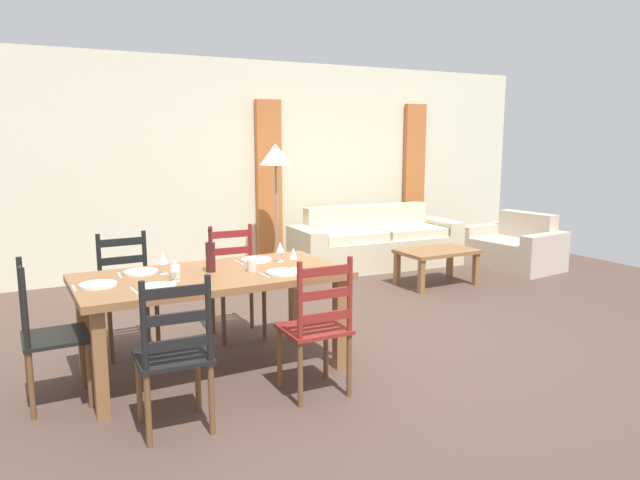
{
  "coord_description": "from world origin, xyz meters",
  "views": [
    {
      "loc": [
        -2.68,
        -4.18,
        1.73
      ],
      "look_at": [
        0.01,
        0.77,
        0.75
      ],
      "focal_mm": 33.63,
      "sensor_mm": 36.0,
      "label": 1
    }
  ],
  "objects_px": {
    "wine_glass_far_right": "(280,248)",
    "coffee_cup_primary": "(252,265)",
    "coffee_cup_secondary": "(175,272)",
    "dining_chair_near_right": "(317,327)",
    "wine_glass_near_right": "(293,254)",
    "couch": "(375,245)",
    "dining_chair_far_right": "(236,282)",
    "dining_chair_near_left": "(175,355)",
    "wine_glass_near_left": "(175,266)",
    "wine_glass_far_left": "(163,259)",
    "standing_lamp": "(276,162)",
    "wine_bottle": "(210,256)",
    "dining_chair_head_west": "(46,334)",
    "armchair_upholstered": "(516,249)",
    "dining_table": "(212,285)",
    "dining_chair_far_left": "(127,293)",
    "coffee_table": "(437,255)"
  },
  "relations": [
    {
      "from": "standing_lamp",
      "to": "dining_chair_near_right",
      "type": "bearing_deg",
      "value": -110.19
    },
    {
      "from": "wine_bottle",
      "to": "wine_glass_far_right",
      "type": "height_order",
      "value": "wine_bottle"
    },
    {
      "from": "dining_chair_head_west",
      "to": "wine_bottle",
      "type": "distance_m",
      "value": 1.19
    },
    {
      "from": "coffee_cup_primary",
      "to": "coffee_table",
      "type": "height_order",
      "value": "coffee_cup_primary"
    },
    {
      "from": "coffee_cup_primary",
      "to": "dining_chair_near_right",
      "type": "bearing_deg",
      "value": -72.49
    },
    {
      "from": "wine_glass_near_left",
      "to": "dining_chair_head_west",
      "type": "bearing_deg",
      "value": 172.01
    },
    {
      "from": "dining_chair_near_left",
      "to": "couch",
      "type": "relative_size",
      "value": 0.41
    },
    {
      "from": "couch",
      "to": "wine_glass_near_left",
      "type": "bearing_deg",
      "value": -142.09
    },
    {
      "from": "dining_chair_head_west",
      "to": "wine_glass_near_left",
      "type": "distance_m",
      "value": 0.91
    },
    {
      "from": "dining_chair_far_right",
      "to": "coffee_cup_primary",
      "type": "xyz_separation_m",
      "value": [
        -0.17,
        -0.81,
        0.32
      ]
    },
    {
      "from": "wine_glass_far_left",
      "to": "wine_glass_far_right",
      "type": "bearing_deg",
      "value": -0.59
    },
    {
      "from": "wine_glass_near_left",
      "to": "couch",
      "type": "bearing_deg",
      "value": 37.91
    },
    {
      "from": "wine_glass_near_right",
      "to": "couch",
      "type": "xyz_separation_m",
      "value": [
        2.51,
        2.66,
        -0.57
      ]
    },
    {
      "from": "wine_glass_near_right",
      "to": "wine_glass_far_right",
      "type": "xyz_separation_m",
      "value": [
        0.02,
        0.28,
        0.0
      ]
    },
    {
      "from": "dining_chair_head_west",
      "to": "wine_glass_near_right",
      "type": "height_order",
      "value": "dining_chair_head_west"
    },
    {
      "from": "dining_chair_far_left",
      "to": "wine_glass_far_right",
      "type": "bearing_deg",
      "value": -30.95
    },
    {
      "from": "couch",
      "to": "dining_chair_far_left",
      "type": "bearing_deg",
      "value": -153.88
    },
    {
      "from": "wine_glass_near_right",
      "to": "coffee_cup_primary",
      "type": "bearing_deg",
      "value": 166.34
    },
    {
      "from": "dining_chair_head_west",
      "to": "dining_table",
      "type": "bearing_deg",
      "value": 0.69
    },
    {
      "from": "dining_chair_near_left",
      "to": "coffee_table",
      "type": "xyz_separation_m",
      "value": [
        3.64,
        2.07,
        -0.12
      ]
    },
    {
      "from": "dining_chair_far_right",
      "to": "wine_glass_far_right",
      "type": "bearing_deg",
      "value": -75.55
    },
    {
      "from": "dining_chair_near_left",
      "to": "standing_lamp",
      "type": "bearing_deg",
      "value": 57.32
    },
    {
      "from": "standing_lamp",
      "to": "wine_glass_near_left",
      "type": "bearing_deg",
      "value": -125.78
    },
    {
      "from": "dining_chair_near_left",
      "to": "wine_bottle",
      "type": "relative_size",
      "value": 3.04
    },
    {
      "from": "dining_chair_near_left",
      "to": "wine_glass_far_right",
      "type": "relative_size",
      "value": 5.96
    },
    {
      "from": "dining_table",
      "to": "dining_chair_far_left",
      "type": "height_order",
      "value": "dining_chair_far_left"
    },
    {
      "from": "wine_glass_near_left",
      "to": "coffee_table",
      "type": "xyz_separation_m",
      "value": [
        3.45,
        1.43,
        -0.51
      ]
    },
    {
      "from": "dining_chair_far_right",
      "to": "wine_bottle",
      "type": "distance_m",
      "value": 0.9
    },
    {
      "from": "dining_chair_head_west",
      "to": "wine_glass_far_right",
      "type": "relative_size",
      "value": 5.96
    },
    {
      "from": "wine_glass_near_right",
      "to": "coffee_table",
      "type": "height_order",
      "value": "wine_glass_near_right"
    },
    {
      "from": "dining_chair_far_right",
      "to": "armchair_upholstered",
      "type": "distance_m",
      "value": 4.34
    },
    {
      "from": "wine_bottle",
      "to": "standing_lamp",
      "type": "xyz_separation_m",
      "value": [
        1.72,
        2.64,
        0.54
      ]
    },
    {
      "from": "dining_table",
      "to": "coffee_cup_primary",
      "type": "height_order",
      "value": "coffee_cup_primary"
    },
    {
      "from": "dining_table",
      "to": "armchair_upholstered",
      "type": "height_order",
      "value": "dining_table"
    },
    {
      "from": "wine_glass_near_left",
      "to": "wine_glass_far_left",
      "type": "xyz_separation_m",
      "value": [
        -0.01,
        0.27,
        0.0
      ]
    },
    {
      "from": "wine_glass_far_right",
      "to": "dining_table",
      "type": "bearing_deg",
      "value": -167.72
    },
    {
      "from": "dining_chair_near_left",
      "to": "dining_chair_head_west",
      "type": "distance_m",
      "value": 0.98
    },
    {
      "from": "wine_glass_far_right",
      "to": "armchair_upholstered",
      "type": "bearing_deg",
      "value": 19.15
    },
    {
      "from": "dining_chair_far_left",
      "to": "wine_glass_far_left",
      "type": "height_order",
      "value": "dining_chair_far_left"
    },
    {
      "from": "wine_glass_far_left",
      "to": "coffee_cup_secondary",
      "type": "bearing_deg",
      "value": -75.45
    },
    {
      "from": "standing_lamp",
      "to": "coffee_table",
      "type": "bearing_deg",
      "value": -44.65
    },
    {
      "from": "dining_chair_near_left",
      "to": "wine_glass_far_right",
      "type": "xyz_separation_m",
      "value": [
        1.1,
        0.91,
        0.38
      ]
    },
    {
      "from": "dining_chair_near_right",
      "to": "coffee_cup_primary",
      "type": "xyz_separation_m",
      "value": [
        -0.2,
        0.64,
        0.32
      ]
    },
    {
      "from": "wine_glass_far_right",
      "to": "coffee_cup_primary",
      "type": "distance_m",
      "value": 0.39
    },
    {
      "from": "wine_glass_far_left",
      "to": "couch",
      "type": "height_order",
      "value": "wine_glass_far_left"
    },
    {
      "from": "wine_bottle",
      "to": "coffee_cup_secondary",
      "type": "height_order",
      "value": "wine_bottle"
    },
    {
      "from": "dining_chair_near_right",
      "to": "coffee_cup_secondary",
      "type": "xyz_separation_m",
      "value": [
        -0.75,
        0.69,
        0.32
      ]
    },
    {
      "from": "wine_glass_far_right",
      "to": "coffee_cup_primary",
      "type": "bearing_deg",
      "value": -147.41
    },
    {
      "from": "wine_glass_near_left",
      "to": "dining_chair_near_left",
      "type": "bearing_deg",
      "value": -106.45
    },
    {
      "from": "coffee_cup_secondary",
      "to": "dining_chair_near_right",
      "type": "bearing_deg",
      "value": -42.78
    }
  ]
}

